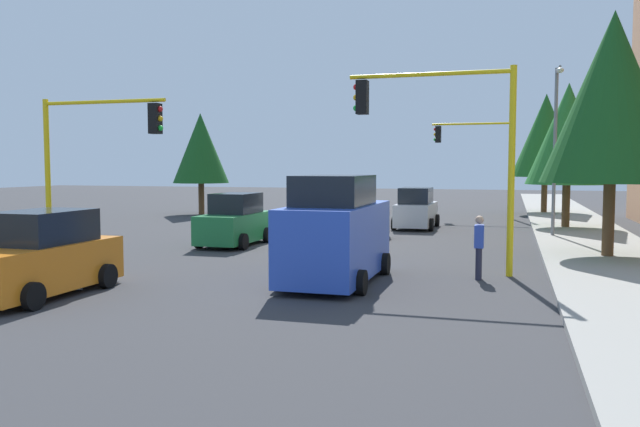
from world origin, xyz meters
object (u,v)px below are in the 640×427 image
traffic_signal_near_right (95,144)px  tree_roadside_far (546,135)px  pedestrian_crossing (479,245)px  street_lamp_curbside (556,133)px  traffic_signal_near_left (445,129)px  car_white (340,216)px  car_silver (416,210)px  tree_roadside_mid (568,134)px  car_green (235,222)px  car_orange (40,257)px  traffic_signal_far_left (479,149)px  tree_opposite_side (201,148)px  delivery_van_blue (336,233)px  tree_roadside_near (613,97)px

traffic_signal_near_right → tree_roadside_far: bearing=147.8°
tree_roadside_far → pedestrian_crossing: size_ratio=4.38×
traffic_signal_near_right → street_lamp_curbside: bearing=123.0°
traffic_signal_near_left → car_white: 10.00m
car_silver → car_white: bearing=-28.0°
street_lamp_curbside → pedestrian_crossing: street_lamp_curbside is taller
traffic_signal_near_left → tree_roadside_mid: bearing=162.9°
car_green → street_lamp_curbside: bearing=114.7°
tree_roadside_far → tree_roadside_mid: size_ratio=1.08×
street_lamp_curbside → car_orange: 19.96m
traffic_signal_far_left → pedestrian_crossing: size_ratio=3.28×
car_orange → car_white: bearing=165.6°
traffic_signal_far_left → tree_opposite_side: bearing=-83.2°
tree_roadside_mid → car_green: (9.80, -12.54, -3.60)m
traffic_signal_near_left → car_green: traffic_signal_near_left is taller
traffic_signal_near_left → traffic_signal_far_left: traffic_signal_near_left is taller
car_silver → pedestrian_crossing: 13.99m
tree_opposite_side → tree_roadside_mid: tree_roadside_mid is taller
traffic_signal_near_left → tree_opposite_side: 24.55m
traffic_signal_far_left → car_orange: 27.42m
pedestrian_crossing → street_lamp_curbside: bearing=166.5°
delivery_van_blue → traffic_signal_near_right: bearing=-104.1°
traffic_signal_near_right → tree_opposite_side: 18.79m
traffic_signal_near_right → car_orange: size_ratio=1.26×
traffic_signal_near_right → delivery_van_blue: (2.22, 8.81, -2.45)m
traffic_signal_far_left → delivery_van_blue: 22.51m
tree_roadside_far → car_green: bearing=-31.3°
traffic_signal_near_left → traffic_signal_far_left: size_ratio=1.02×
tree_roadside_far → tree_roadside_near: (20.00, 1.00, 0.27)m
street_lamp_curbside → pedestrian_crossing: bearing=-13.5°
tree_opposite_side → car_green: 16.50m
street_lamp_curbside → car_green: bearing=-65.3°
car_green → car_silver: bearing=146.6°
traffic_signal_far_left → delivery_van_blue: (22.22, -2.50, -2.67)m
tree_roadside_near → pedestrian_crossing: (4.72, -3.78, -4.25)m
traffic_signal_near_left → car_orange: bearing=-56.0°
traffic_signal_far_left → car_green: traffic_signal_far_left is taller
traffic_signal_far_left → tree_roadside_near: 16.75m
tree_opposite_side → car_silver: (5.20, 14.13, -3.20)m
street_lamp_curbside → tree_roadside_near: (5.61, 1.30, 0.81)m
delivery_van_blue → car_silver: 15.02m
tree_roadside_far → pedestrian_crossing: 25.20m
traffic_signal_near_left → pedestrian_crossing: bearing=54.5°
car_silver → car_green: bearing=-33.4°
traffic_signal_near_right → car_white: size_ratio=1.28×
traffic_signal_near_left → car_green: (-4.20, -8.24, -3.14)m
traffic_signal_far_left → tree_opposite_side: tree_opposite_side is taller
tree_roadside_far → tree_roadside_mid: bearing=2.9°
delivery_van_blue → traffic_signal_far_left: bearing=173.6°
car_orange → car_silver: same height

